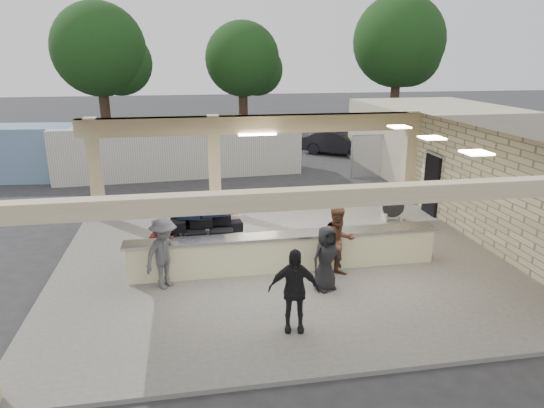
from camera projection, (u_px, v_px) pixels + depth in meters
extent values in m
plane|color=#2A2A2D|center=(282.00, 265.00, 13.28)|extent=(120.00, 120.00, 0.00)
cube|color=#63615C|center=(282.00, 263.00, 13.26)|extent=(12.00, 10.00, 0.10)
cube|color=#C6B185|center=(283.00, 138.00, 12.24)|extent=(12.00, 10.00, 0.02)
cube|color=beige|center=(490.00, 193.00, 13.75)|extent=(0.02, 10.00, 3.50)
cube|color=black|center=(431.00, 185.00, 16.93)|extent=(0.10, 0.95, 2.10)
cube|color=#C6B185|center=(256.00, 124.00, 16.80)|extent=(12.00, 0.50, 0.60)
cube|color=#C6B185|center=(342.00, 196.00, 7.72)|extent=(12.00, 0.30, 0.30)
cube|color=#C6B185|center=(95.00, 170.00, 16.31)|extent=(0.40, 0.40, 3.50)
cube|color=#C6B185|center=(214.00, 165.00, 16.97)|extent=(0.40, 0.40, 3.50)
cube|color=#C6B185|center=(409.00, 158.00, 18.22)|extent=(0.40, 0.40, 3.50)
cube|color=white|center=(257.00, 134.00, 16.66)|extent=(1.30, 0.12, 0.06)
cube|color=#FFEABF|center=(399.00, 127.00, 14.29)|extent=(0.55, 0.55, 0.04)
cube|color=#FFEABF|center=(432.00, 138.00, 12.41)|extent=(0.55, 0.55, 0.04)
cube|color=#FFEABF|center=(476.00, 153.00, 10.53)|extent=(0.55, 0.55, 0.04)
cube|color=beige|center=(286.00, 253.00, 12.64)|extent=(8.00, 0.50, 0.90)
cube|color=#B7B7BC|center=(286.00, 235.00, 12.50)|extent=(8.20, 0.58, 0.06)
cube|color=silver|center=(198.00, 239.00, 13.17)|extent=(2.58, 1.56, 0.12)
cylinder|color=black|center=(160.00, 264.00, 12.59)|extent=(0.13, 0.41, 0.41)
cylinder|color=black|center=(162.00, 247.00, 13.66)|extent=(0.13, 0.41, 0.41)
cylinder|color=black|center=(239.00, 258.00, 12.92)|extent=(0.13, 0.41, 0.41)
cylinder|color=black|center=(235.00, 243.00, 13.99)|extent=(0.13, 0.41, 0.41)
cube|color=silver|center=(197.00, 222.00, 13.84)|extent=(2.57, 0.07, 0.31)
cube|color=silver|center=(199.00, 242.00, 12.38)|extent=(2.57, 0.07, 0.31)
cube|color=black|center=(167.00, 238.00, 12.69)|extent=(0.60, 0.39, 0.27)
cube|color=black|center=(194.00, 236.00, 12.80)|extent=(0.60, 0.39, 0.27)
cube|color=black|center=(222.00, 235.00, 12.92)|extent=(0.60, 0.39, 0.27)
cube|color=black|center=(168.00, 230.00, 13.27)|extent=(0.60, 0.39, 0.27)
cube|color=black|center=(194.00, 228.00, 13.39)|extent=(0.60, 0.39, 0.27)
cube|color=black|center=(220.00, 227.00, 13.50)|extent=(0.60, 0.39, 0.27)
cube|color=black|center=(174.00, 226.00, 12.74)|extent=(0.60, 0.39, 0.27)
cube|color=black|center=(201.00, 222.00, 13.04)|extent=(0.60, 0.39, 0.27)
cube|color=black|center=(220.00, 219.00, 13.32)|extent=(0.60, 0.39, 0.27)
cube|color=black|center=(182.00, 220.00, 13.25)|extent=(0.60, 0.39, 0.27)
cube|color=black|center=(189.00, 213.00, 12.91)|extent=(0.60, 0.39, 0.27)
cube|color=black|center=(212.00, 211.00, 13.11)|extent=(0.60, 0.39, 0.27)
cube|color=#590F0C|center=(162.00, 240.00, 12.58)|extent=(0.60, 0.39, 0.27)
cube|color=black|center=(231.00, 226.00, 13.55)|extent=(0.60, 0.39, 0.27)
cube|color=black|center=(197.00, 218.00, 13.42)|extent=(0.60, 0.39, 0.27)
cylinder|color=silver|center=(392.00, 206.00, 16.43)|extent=(0.85, 0.41, 0.82)
cylinder|color=black|center=(392.00, 206.00, 16.43)|extent=(0.77, 0.43, 0.73)
cube|color=silver|center=(384.00, 216.00, 16.50)|extent=(0.05, 0.45, 0.27)
cube|color=silver|center=(399.00, 216.00, 16.59)|extent=(0.05, 0.45, 0.27)
imported|color=orange|center=(234.00, 218.00, 14.28)|extent=(0.62, 0.65, 1.60)
imported|color=brown|center=(338.00, 242.00, 12.11)|extent=(0.97, 0.58, 1.86)
imported|color=black|center=(294.00, 290.00, 9.72)|extent=(1.09, 0.54, 1.77)
imported|color=#4C4C51|center=(164.00, 253.00, 11.54)|extent=(1.09, 1.08, 1.76)
imported|color=black|center=(326.00, 258.00, 11.47)|extent=(0.84, 0.58, 1.59)
imported|color=silver|center=(404.00, 141.00, 27.58)|extent=(5.68, 3.00, 1.57)
imported|color=silver|center=(446.00, 141.00, 28.38)|extent=(4.54, 2.76, 1.35)
imported|color=black|center=(338.00, 143.00, 27.72)|extent=(4.19, 3.52, 1.37)
cube|color=silver|center=(180.00, 150.00, 22.85)|extent=(11.38, 2.98, 2.44)
cylinder|color=gray|center=(351.00, 157.00, 22.28)|extent=(0.06, 0.06, 2.00)
cylinder|color=gray|center=(392.00, 156.00, 22.60)|extent=(0.06, 0.06, 2.00)
cylinder|color=gray|center=(432.00, 154.00, 22.93)|extent=(0.06, 0.06, 2.00)
cylinder|color=gray|center=(471.00, 153.00, 23.26)|extent=(0.06, 0.06, 2.00)
cylinder|color=gray|center=(508.00, 151.00, 23.59)|extent=(0.06, 0.06, 2.00)
cube|color=gray|center=(471.00, 153.00, 23.26)|extent=(12.00, 0.02, 2.00)
cylinder|color=gray|center=(473.00, 132.00, 22.97)|extent=(12.00, 0.05, 0.05)
cylinder|color=#382619|center=(104.00, 103.00, 33.88)|extent=(0.70, 0.70, 4.50)
sphere|color=black|center=(99.00, 49.00, 32.82)|extent=(6.30, 6.30, 6.30)
sphere|color=black|center=(120.00, 63.00, 33.85)|extent=(4.50, 4.50, 4.50)
cylinder|color=#382619|center=(243.00, 102.00, 37.48)|extent=(0.70, 0.70, 4.00)
sphere|color=black|center=(242.00, 59.00, 36.54)|extent=(5.60, 5.60, 5.60)
sphere|color=black|center=(257.00, 70.00, 37.54)|extent=(4.00, 4.00, 4.00)
cylinder|color=#382619|center=(395.00, 94.00, 38.37)|extent=(0.70, 0.70, 5.00)
sphere|color=black|center=(399.00, 41.00, 37.19)|extent=(7.00, 7.00, 7.00)
sphere|color=black|center=(409.00, 55.00, 38.25)|extent=(5.00, 5.00, 5.00)
cube|color=beige|center=(433.00, 138.00, 23.78)|extent=(6.00, 8.00, 3.20)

